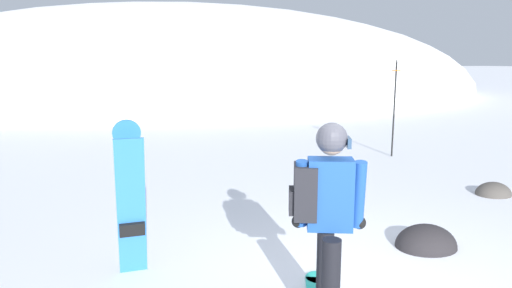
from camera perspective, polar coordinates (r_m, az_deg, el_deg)
ridge_peak_main at (r=34.76m, az=-9.12°, el=6.66°), size 41.85×37.67×11.96m
snowboarder_main at (r=3.79m, az=8.69°, el=-9.33°), size 0.85×1.73×1.71m
spare_snowboard at (r=4.73m, az=-15.43°, el=-6.81°), size 0.28×0.41×1.62m
piste_marker_near at (r=10.88m, az=16.96°, el=5.07°), size 0.20×0.20×2.23m
rock_dark at (r=5.94m, az=20.49°, el=-11.93°), size 0.75×0.64×0.53m
rock_mid at (r=8.56m, az=27.58°, el=-5.64°), size 0.60×0.51×0.42m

